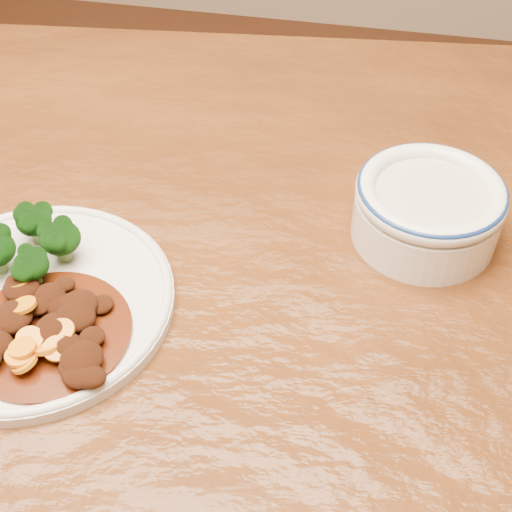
# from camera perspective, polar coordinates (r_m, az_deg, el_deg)

# --- Properties ---
(dining_table) EXTENTS (1.59, 1.06, 0.75)m
(dining_table) POSITION_cam_1_polar(r_m,az_deg,el_deg) (0.74, -13.31, -4.89)
(dining_table) COLOR #5D2E10
(dining_table) RESTS_ON ground
(dinner_plate) EXTENTS (0.24, 0.24, 0.02)m
(dinner_plate) POSITION_cam_1_polar(r_m,az_deg,el_deg) (0.65, -17.34, -3.45)
(dinner_plate) COLOR silver
(dinner_plate) RESTS_ON dining_table
(broccoli_florets) EXTENTS (0.12, 0.09, 0.04)m
(broccoli_florets) POSITION_cam_1_polar(r_m,az_deg,el_deg) (0.67, -19.11, 1.00)
(broccoli_florets) COLOR #638344
(broccoli_florets) RESTS_ON dinner_plate
(mince_stew) EXTENTS (0.14, 0.14, 0.03)m
(mince_stew) POSITION_cam_1_polar(r_m,az_deg,el_deg) (0.61, -16.21, -5.51)
(mince_stew) COLOR #4B1808
(mince_stew) RESTS_ON dinner_plate
(dip_bowl) EXTENTS (0.14, 0.14, 0.06)m
(dip_bowl) POSITION_cam_1_polar(r_m,az_deg,el_deg) (0.68, 13.58, 3.77)
(dip_bowl) COLOR silver
(dip_bowl) RESTS_ON dining_table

